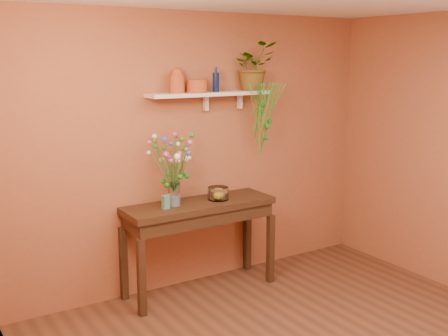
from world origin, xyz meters
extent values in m
cube|color=#A5593F|center=(0.00, 2.00, 1.35)|extent=(4.00, 0.04, 2.70)
cube|color=#A5593F|center=(-2.00, 0.00, 1.35)|extent=(0.04, 4.00, 2.70)
cube|color=#3E2315|center=(-0.16, 1.74, 0.87)|extent=(1.48, 0.48, 0.06)
cube|color=#3E2315|center=(-0.16, 1.74, 0.77)|extent=(1.42, 0.44, 0.13)
cube|color=#3E2315|center=(-0.87, 1.54, 0.35)|extent=(0.06, 0.06, 0.71)
cube|color=#3E2315|center=(0.55, 1.54, 0.35)|extent=(0.06, 0.06, 0.71)
cube|color=#3E2315|center=(-0.87, 1.95, 0.35)|extent=(0.06, 0.06, 0.71)
cube|color=#3E2315|center=(0.55, 1.95, 0.35)|extent=(0.06, 0.06, 0.71)
cube|color=white|center=(0.05, 1.87, 1.92)|extent=(1.30, 0.24, 0.04)
cube|color=white|center=(0.05, 1.97, 1.83)|extent=(0.04, 0.05, 0.15)
cube|color=white|center=(0.45, 1.97, 1.83)|extent=(0.04, 0.05, 0.15)
cylinder|color=#B55B2C|center=(-0.32, 1.86, 2.02)|extent=(0.16, 0.16, 0.17)
sphere|color=#B55B2C|center=(-0.32, 1.86, 2.12)|extent=(0.11, 0.11, 0.11)
cylinder|color=#B55B2C|center=(-0.12, 1.84, 2.00)|extent=(0.26, 0.26, 0.12)
cylinder|color=#0A1840|center=(0.10, 1.85, 2.03)|extent=(0.07, 0.07, 0.18)
cylinder|color=#0A1840|center=(0.10, 1.85, 2.15)|extent=(0.03, 0.03, 0.06)
imported|color=#1B7519|center=(0.56, 1.90, 2.18)|extent=(0.45, 0.39, 0.48)
cylinder|color=#1B7519|center=(0.55, 1.75, 1.86)|extent=(0.10, 0.07, 0.32)
cylinder|color=green|center=(0.53, 1.73, 1.84)|extent=(0.04, 0.11, 0.36)
cylinder|color=green|center=(0.59, 1.73, 1.85)|extent=(0.10, 0.09, 0.35)
cylinder|color=#1B7519|center=(0.59, 1.79, 1.85)|extent=(0.15, 0.07, 0.34)
cylinder|color=green|center=(0.61, 1.77, 1.79)|extent=(0.20, 0.09, 0.46)
cylinder|color=green|center=(0.67, 1.69, 1.77)|extent=(0.14, 0.24, 0.50)
cylinder|color=#1B7519|center=(0.63, 1.77, 1.82)|extent=(0.09, 0.06, 0.40)
cylinder|color=green|center=(0.68, 1.72, 1.78)|extent=(0.09, 0.20, 0.49)
cylinder|color=green|center=(0.51, 1.73, 1.78)|extent=(0.27, 0.09, 0.48)
cylinder|color=#1B7519|center=(0.65, 1.71, 1.69)|extent=(0.01, 0.27, 0.67)
cylinder|color=green|center=(0.60, 1.72, 1.72)|extent=(0.11, 0.10, 0.59)
cylinder|color=green|center=(0.58, 1.76, 1.79)|extent=(0.16, 0.07, 0.47)
cylinder|color=#1B7519|center=(0.53, 1.76, 1.71)|extent=(0.08, 0.10, 0.61)
cylinder|color=green|center=(0.46, 1.75, 1.82)|extent=(0.18, 0.13, 0.41)
cylinder|color=green|center=(0.51, 1.69, 1.78)|extent=(0.06, 0.20, 0.48)
cylinder|color=#1B7519|center=(0.57, 1.75, 1.65)|extent=(0.08, 0.09, 0.73)
cylinder|color=green|center=(0.66, 1.74, 1.84)|extent=(0.01, 0.17, 0.36)
cylinder|color=green|center=(0.66, 1.77, 1.64)|extent=(0.15, 0.12, 0.76)
cylinder|color=#1B7519|center=(0.52, 1.74, 1.73)|extent=(0.11, 0.27, 0.58)
sphere|color=#1B7519|center=(0.63, 1.73, 1.58)|extent=(0.05, 0.05, 0.05)
sphere|color=#1B7519|center=(0.65, 1.78, 1.45)|extent=(0.05, 0.05, 0.05)
sphere|color=#1B7519|center=(0.68, 1.76, 1.62)|extent=(0.05, 0.05, 0.05)
sphere|color=#1B7519|center=(0.58, 1.75, 1.80)|extent=(0.05, 0.05, 0.05)
cylinder|color=white|center=(-0.42, 1.75, 1.02)|extent=(0.11, 0.11, 0.23)
cylinder|color=silver|center=(-0.42, 1.75, 0.96)|extent=(0.10, 0.10, 0.11)
cylinder|color=#386B28|center=(-0.42, 1.70, 1.23)|extent=(0.01, 0.12, 0.37)
sphere|color=#C84DA0|center=(-0.42, 1.64, 1.41)|extent=(0.04, 0.04, 0.04)
cylinder|color=#386B28|center=(-0.38, 1.67, 1.28)|extent=(0.09, 0.18, 0.48)
sphere|color=#C84DA0|center=(-0.34, 1.58, 1.52)|extent=(0.05, 0.05, 0.05)
cylinder|color=#386B28|center=(-0.39, 1.67, 1.23)|extent=(0.07, 0.17, 0.38)
sphere|color=#4550C1|center=(-0.35, 1.59, 1.42)|extent=(0.04, 0.04, 0.04)
cylinder|color=#386B28|center=(-0.38, 1.70, 1.24)|extent=(0.08, 0.12, 0.41)
sphere|color=#C84DA0|center=(-0.34, 1.64, 1.44)|extent=(0.04, 0.04, 0.04)
cylinder|color=#386B28|center=(-0.38, 1.72, 1.20)|extent=(0.10, 0.08, 0.31)
sphere|color=white|center=(-0.33, 1.68, 1.35)|extent=(0.06, 0.06, 0.06)
cylinder|color=#386B28|center=(-0.35, 1.73, 1.20)|extent=(0.14, 0.06, 0.31)
sphere|color=white|center=(-0.29, 1.70, 1.35)|extent=(0.04, 0.04, 0.04)
cylinder|color=#386B28|center=(-0.32, 1.75, 1.30)|extent=(0.20, 0.01, 0.52)
sphere|color=#558335|center=(-0.23, 1.75, 1.56)|extent=(0.06, 0.06, 0.06)
cylinder|color=#386B28|center=(-0.36, 1.76, 1.24)|extent=(0.14, 0.02, 0.39)
sphere|color=#1B7519|center=(-0.29, 1.76, 1.43)|extent=(0.06, 0.06, 0.06)
cylinder|color=#386B28|center=(-0.36, 1.78, 1.28)|extent=(0.12, 0.06, 0.48)
sphere|color=#558335|center=(-0.31, 1.80, 1.52)|extent=(0.06, 0.06, 0.06)
cylinder|color=#386B28|center=(-0.38, 1.79, 1.26)|extent=(0.09, 0.07, 0.43)
sphere|color=white|center=(-0.34, 1.82, 1.47)|extent=(0.04, 0.04, 0.04)
cylinder|color=#386B28|center=(-0.37, 1.82, 1.29)|extent=(0.11, 0.15, 0.50)
sphere|color=#C84DA0|center=(-0.32, 1.89, 1.54)|extent=(0.04, 0.04, 0.04)
cylinder|color=#386B28|center=(-0.39, 1.81, 1.30)|extent=(0.08, 0.12, 0.52)
sphere|color=#C84DA0|center=(-0.35, 1.87, 1.55)|extent=(0.05, 0.05, 0.05)
cylinder|color=#386B28|center=(-0.41, 1.80, 1.26)|extent=(0.03, 0.10, 0.43)
sphere|color=#4550C1|center=(-0.40, 1.85, 1.47)|extent=(0.04, 0.04, 0.04)
cylinder|color=#386B28|center=(-0.42, 1.81, 1.19)|extent=(0.02, 0.12, 0.31)
sphere|color=#C84DA0|center=(-0.41, 1.86, 1.34)|extent=(0.05, 0.05, 0.05)
cylinder|color=#386B28|center=(-0.45, 1.82, 1.18)|extent=(0.07, 0.14, 0.29)
sphere|color=white|center=(-0.48, 1.89, 1.33)|extent=(0.04, 0.04, 0.04)
cylinder|color=#386B28|center=(-0.47, 1.84, 1.29)|extent=(0.11, 0.19, 0.50)
sphere|color=white|center=(-0.52, 1.94, 1.54)|extent=(0.05, 0.05, 0.05)
cylinder|color=#386B28|center=(-0.48, 1.82, 1.28)|extent=(0.13, 0.15, 0.48)
sphere|color=#558335|center=(-0.55, 1.89, 1.51)|extent=(0.05, 0.05, 0.05)
cylinder|color=#386B28|center=(-0.46, 1.78, 1.24)|extent=(0.08, 0.07, 0.41)
sphere|color=#1B7519|center=(-0.49, 1.81, 1.44)|extent=(0.04, 0.04, 0.04)
cylinder|color=#386B28|center=(-0.50, 1.78, 1.26)|extent=(0.17, 0.06, 0.43)
sphere|color=#558335|center=(-0.58, 1.81, 1.47)|extent=(0.05, 0.05, 0.05)
cylinder|color=#386B28|center=(-0.54, 1.78, 1.23)|extent=(0.23, 0.06, 0.38)
sphere|color=white|center=(-0.65, 1.80, 1.42)|extent=(0.04, 0.04, 0.04)
cylinder|color=#386B28|center=(-0.47, 1.74, 1.22)|extent=(0.10, 0.04, 0.36)
sphere|color=#C84DA0|center=(-0.51, 1.73, 1.40)|extent=(0.06, 0.06, 0.06)
cylinder|color=#386B28|center=(-0.55, 1.73, 1.28)|extent=(0.26, 0.05, 0.49)
sphere|color=#C84DA0|center=(-0.68, 1.71, 1.53)|extent=(0.04, 0.04, 0.04)
cylinder|color=#386B28|center=(-0.48, 1.73, 1.29)|extent=(0.13, 0.06, 0.50)
sphere|color=#4550C1|center=(-0.54, 1.70, 1.54)|extent=(0.06, 0.06, 0.06)
cylinder|color=#386B28|center=(-0.45, 1.72, 1.19)|extent=(0.07, 0.08, 0.31)
sphere|color=#C84DA0|center=(-0.48, 1.69, 1.35)|extent=(0.04, 0.04, 0.04)
cylinder|color=#386B28|center=(-0.46, 1.64, 1.23)|extent=(0.08, 0.24, 0.38)
sphere|color=white|center=(-0.50, 1.52, 1.41)|extent=(0.06, 0.06, 0.06)
cylinder|color=#386B28|center=(-0.43, 1.70, 1.20)|extent=(0.02, 0.12, 0.31)
sphere|color=white|center=(-0.44, 1.64, 1.35)|extent=(0.04, 0.04, 0.04)
sphere|color=#1B7519|center=(-0.33, 1.76, 1.19)|extent=(0.05, 0.05, 0.05)
sphere|color=#1B7519|center=(-0.50, 1.74, 1.11)|extent=(0.05, 0.05, 0.05)
sphere|color=#1B7519|center=(-0.44, 1.83, 1.18)|extent=(0.05, 0.05, 0.05)
sphere|color=#1B7519|center=(-0.42, 1.63, 1.20)|extent=(0.05, 0.05, 0.05)
sphere|color=#1B7519|center=(-0.29, 1.73, 1.17)|extent=(0.05, 0.05, 0.05)
sphere|color=#1B7519|center=(-0.47, 1.87, 1.12)|extent=(0.05, 0.05, 0.05)
cylinder|color=white|center=(0.05, 1.73, 0.96)|extent=(0.20, 0.20, 0.12)
cylinder|color=white|center=(0.05, 1.73, 0.91)|extent=(0.20, 0.20, 0.01)
sphere|color=yellow|center=(0.04, 1.72, 0.95)|extent=(0.09, 0.09, 0.09)
cube|color=#326486|center=(-0.54, 1.70, 0.96)|extent=(0.07, 0.06, 0.13)
camera|label=1|loc=(-2.68, -2.70, 2.27)|focal=44.05mm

